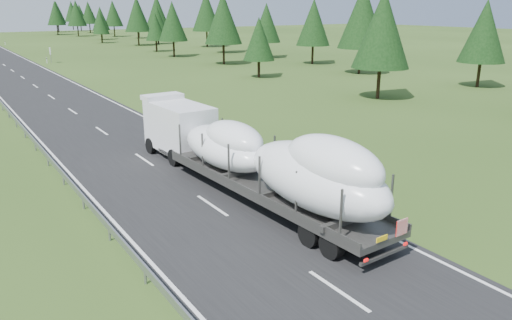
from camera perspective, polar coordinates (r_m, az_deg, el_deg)
ground at (r=17.70m, az=9.36°, el=-14.56°), size 400.00×400.00×0.00m
highway_sign at (r=92.90m, az=-22.47°, el=11.32°), size 0.08×0.90×2.60m
tree_line_right at (r=110.08m, az=-6.82°, el=15.90°), size 26.52×243.04×12.59m
boat_truck at (r=24.51m, az=-0.45°, el=0.69°), size 3.56×20.25×4.36m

